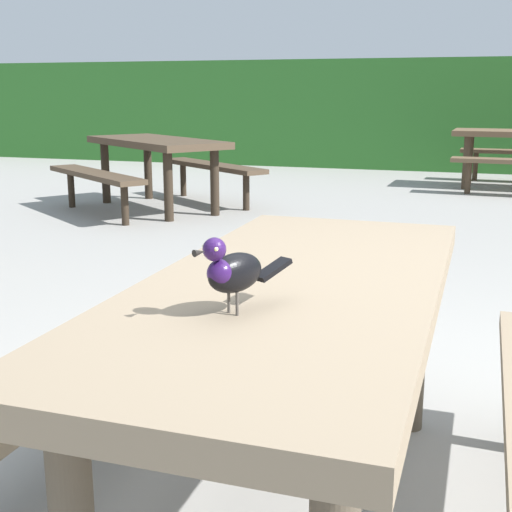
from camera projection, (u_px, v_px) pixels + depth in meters
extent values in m
plane|color=gray|center=(424.00, 492.00, 2.19)|extent=(60.00, 60.00, 0.00)
cube|color=#2D6B28|center=(481.00, 115.00, 10.99)|extent=(28.00, 1.28, 1.72)
cube|color=#84725B|center=(295.00, 290.00, 1.89)|extent=(0.77, 1.80, 0.07)
cylinder|color=brown|center=(275.00, 328.00, 2.70)|extent=(0.09, 0.09, 0.67)
cylinder|color=brown|center=(414.00, 343.00, 2.54)|extent=(0.09, 0.09, 0.67)
cube|color=#84725B|center=(77.00, 360.00, 2.17)|extent=(0.29, 1.71, 0.05)
cylinder|color=brown|center=(168.00, 354.00, 2.81)|extent=(0.07, 0.07, 0.39)
ellipsoid|color=black|center=(235.00, 273.00, 1.56)|extent=(0.13, 0.17, 0.09)
ellipsoid|color=#2D144C|center=(221.00, 273.00, 1.53)|extent=(0.08, 0.09, 0.06)
sphere|color=#2D144C|center=(214.00, 249.00, 1.50)|extent=(0.05, 0.05, 0.05)
sphere|color=#EAE08C|center=(216.00, 249.00, 1.48)|extent=(0.01, 0.01, 0.01)
sphere|color=#EAE08C|center=(204.00, 246.00, 1.51)|extent=(0.01, 0.01, 0.01)
cone|color=black|center=(200.00, 252.00, 1.47)|extent=(0.03, 0.03, 0.02)
cube|color=black|center=(273.00, 269.00, 1.64)|extent=(0.08, 0.10, 0.04)
cylinder|color=#47423D|center=(237.00, 304.00, 1.56)|extent=(0.01, 0.01, 0.05)
cylinder|color=#47423D|center=(229.00, 301.00, 1.58)|extent=(0.01, 0.01, 0.05)
cylinder|color=#423324|center=(466.00, 163.00, 8.85)|extent=(0.09, 0.09, 0.67)
cylinder|color=#423324|center=(469.00, 159.00, 9.33)|extent=(0.09, 0.09, 0.67)
cylinder|color=#423324|center=(468.00, 178.00, 8.46)|extent=(0.07, 0.07, 0.39)
cylinder|color=#423324|center=(475.00, 166.00, 9.74)|extent=(0.07, 0.07, 0.39)
cube|color=#473828|center=(156.00, 142.00, 7.27)|extent=(1.91, 1.66, 0.07)
cylinder|color=#2E241A|center=(168.00, 187.00, 6.66)|extent=(0.09, 0.09, 0.67)
cylinder|color=#2E241A|center=(215.00, 182.00, 6.97)|extent=(0.09, 0.09, 0.67)
cylinder|color=#2E241A|center=(106.00, 173.00, 7.75)|extent=(0.09, 0.09, 0.67)
cylinder|color=#2E241A|center=(148.00, 170.00, 8.06)|extent=(0.09, 0.09, 0.67)
cube|color=#473828|center=(95.00, 175.00, 6.93)|extent=(1.56, 1.21, 0.05)
cylinder|color=#2E241A|center=(125.00, 205.00, 6.49)|extent=(0.07, 0.07, 0.39)
cylinder|color=#2E241A|center=(71.00, 189.00, 7.49)|extent=(0.07, 0.07, 0.39)
cube|color=#473828|center=(212.00, 166.00, 7.75)|extent=(1.56, 1.21, 0.05)
cylinder|color=#2E241A|center=(246.00, 192.00, 7.30)|extent=(0.07, 0.07, 0.39)
cylinder|color=#2E241A|center=(183.00, 180.00, 8.30)|extent=(0.07, 0.07, 0.39)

